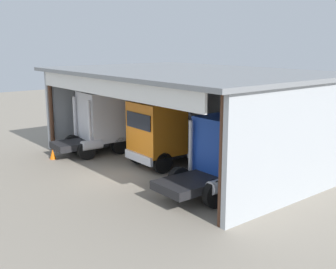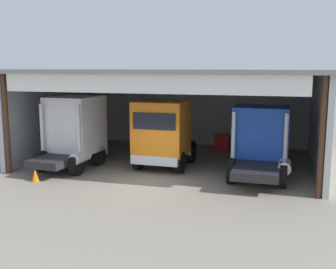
# 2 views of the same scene
# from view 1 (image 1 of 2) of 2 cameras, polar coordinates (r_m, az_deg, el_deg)

# --- Properties ---
(ground_plane) EXTENTS (80.00, 80.00, 0.00)m
(ground_plane) POSITION_cam_1_polar(r_m,az_deg,el_deg) (20.65, -7.60, -5.89)
(ground_plane) COLOR gray
(ground_plane) RESTS_ON ground
(workshop_shed) EXTENTS (15.36, 10.62, 5.02)m
(workshop_shed) POSITION_cam_1_polar(r_m,az_deg,el_deg) (23.39, 4.59, 5.23)
(workshop_shed) COLOR #ADB2B7
(workshop_shed) RESTS_ON ground
(truck_white_center_right_bay) EXTENTS (2.56, 4.60, 3.64)m
(truck_white_center_right_bay) POSITION_cam_1_polar(r_m,az_deg,el_deg) (25.10, -9.10, 1.87)
(truck_white_center_right_bay) COLOR white
(truck_white_center_right_bay) RESTS_ON ground
(truck_orange_yard_outside) EXTENTS (2.68, 4.85, 3.46)m
(truck_orange_yard_outside) POSITION_cam_1_polar(r_m,az_deg,el_deg) (22.05, -0.96, 0.25)
(truck_orange_yard_outside) COLOR orange
(truck_orange_yard_outside) RESTS_ON ground
(truck_blue_center_bay) EXTENTS (2.71, 4.75, 3.29)m
(truck_blue_center_bay) POSITION_cam_1_polar(r_m,az_deg,el_deg) (18.29, 7.49, -2.68)
(truck_blue_center_bay) COLOR #1E47B7
(truck_blue_center_bay) RESTS_ON ground
(oil_drum) EXTENTS (0.58, 0.58, 0.87)m
(oil_drum) POSITION_cam_1_polar(r_m,az_deg,el_deg) (24.40, 13.60, -2.22)
(oil_drum) COLOR #197233
(oil_drum) RESTS_ON ground
(tool_cart) EXTENTS (0.90, 0.60, 1.00)m
(tool_cart) POSITION_cam_1_polar(r_m,az_deg,el_deg) (24.17, 11.90, -2.11)
(tool_cart) COLOR red
(tool_cart) RESTS_ON ground
(traffic_cone) EXTENTS (0.36, 0.36, 0.56)m
(traffic_cone) POSITION_cam_1_polar(r_m,az_deg,el_deg) (24.54, -15.42, -2.60)
(traffic_cone) COLOR orange
(traffic_cone) RESTS_ON ground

